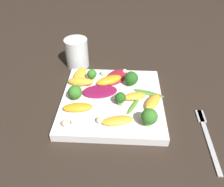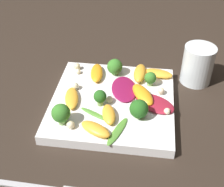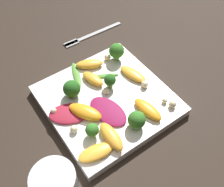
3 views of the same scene
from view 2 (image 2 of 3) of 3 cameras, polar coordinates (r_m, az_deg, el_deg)
name	(u,v)px [view 2 (image 2 of 3)]	position (r m, az deg, el deg)	size (l,w,h in m)	color
ground_plane	(113,107)	(0.73, 0.12, -2.42)	(2.40, 2.40, 0.00)	#2D231C
plate	(113,103)	(0.72, 0.12, -1.72)	(0.28, 0.28, 0.02)	white
drinking_glass	(198,65)	(0.81, 15.39, 5.10)	(0.08, 0.08, 0.10)	white
radicchio_leaf_0	(155,103)	(0.70, 7.79, -1.81)	(0.09, 0.11, 0.01)	maroon
radicchio_leaf_1	(124,89)	(0.73, 2.21, 0.86)	(0.11, 0.08, 0.01)	maroon
orange_segment_0	(158,73)	(0.79, 8.37, 3.66)	(0.05, 0.08, 0.01)	#FCAD33
orange_segment_1	(72,98)	(0.71, -7.39, -0.84)	(0.08, 0.05, 0.01)	#FCAD33
orange_segment_2	(97,73)	(0.78, -2.80, 3.80)	(0.08, 0.04, 0.02)	orange
orange_segment_3	(140,73)	(0.78, 5.11, 3.73)	(0.08, 0.03, 0.02)	#FCAD33
orange_segment_4	(111,115)	(0.66, -0.18, -3.86)	(0.07, 0.04, 0.02)	#FCAD33
orange_segment_5	(143,95)	(0.71, 5.63, -0.19)	(0.09, 0.07, 0.02)	orange
orange_segment_6	(95,129)	(0.63, -3.04, -6.53)	(0.06, 0.07, 0.02)	#FCAD33
broccoli_floret_0	(115,67)	(0.78, 0.52, 4.91)	(0.04, 0.04, 0.04)	#84AD5B
broccoli_floret_1	(139,109)	(0.65, 4.95, -2.84)	(0.04, 0.04, 0.04)	#84AD5B
broccoli_floret_2	(61,114)	(0.64, -9.31, -3.63)	(0.04, 0.04, 0.05)	#84AD5B
broccoli_floret_3	(150,78)	(0.75, 7.03, 2.78)	(0.03, 0.03, 0.04)	#84AD5B
broccoli_floret_4	(100,97)	(0.68, -2.20, -0.64)	(0.03, 0.03, 0.04)	#7A9E51
arugula_sprig_0	(95,114)	(0.67, -3.20, -3.78)	(0.04, 0.07, 0.00)	#518E33
arugula_sprig_1	(117,131)	(0.63, 1.00, -6.92)	(0.09, 0.04, 0.00)	#518E33
macadamia_nut_0	(71,125)	(0.64, -7.58, -5.70)	(0.02, 0.02, 0.02)	beige
macadamia_nut_1	(78,71)	(0.79, -6.27, 4.04)	(0.01, 0.01, 0.01)	beige
macadamia_nut_2	(167,111)	(0.68, 10.04, -3.20)	(0.01, 0.01, 0.01)	beige
macadamia_nut_3	(77,66)	(0.81, -6.41, 4.93)	(0.02, 0.02, 0.02)	beige
macadamia_nut_4	(110,99)	(0.70, -0.45, -1.06)	(0.02, 0.02, 0.02)	beige
macadamia_nut_5	(161,91)	(0.73, 8.96, 0.47)	(0.02, 0.02, 0.02)	beige
macadamia_nut_6	(75,86)	(0.74, -6.76, 1.35)	(0.02, 0.02, 0.02)	beige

